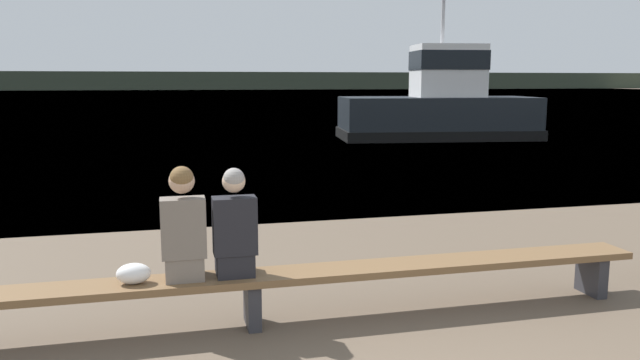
{
  "coord_description": "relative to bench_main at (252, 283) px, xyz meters",
  "views": [
    {
      "loc": [
        -1.44,
        -2.57,
        2.23
      ],
      "look_at": [
        0.66,
        5.87,
        0.84
      ],
      "focal_mm": 35.0,
      "sensor_mm": 36.0,
      "label": 1
    }
  ],
  "objects": [
    {
      "name": "water_surface",
      "position": [
        0.72,
        124.04,
        -0.4
      ],
      "size": [
        240.0,
        240.0,
        0.0
      ],
      "primitive_type": "plane",
      "color": "#386084",
      "rests_on": "ground"
    },
    {
      "name": "far_shoreline",
      "position": [
        0.72,
        153.56,
        1.74
      ],
      "size": [
        600.0,
        12.0,
        4.29
      ],
      "primitive_type": "cube",
      "color": "#384233",
      "rests_on": "ground"
    },
    {
      "name": "bench_main",
      "position": [
        0.0,
        0.0,
        0.0
      ],
      "size": [
        7.76,
        0.45,
        0.49
      ],
      "color": "brown",
      "rests_on": "ground"
    },
    {
      "name": "person_left",
      "position": [
        -0.59,
        -0.0,
        0.55
      ],
      "size": [
        0.38,
        0.36,
        1.02
      ],
      "color": "#70665B",
      "rests_on": "bench_main"
    },
    {
      "name": "person_right",
      "position": [
        -0.15,
        -0.0,
        0.52
      ],
      "size": [
        0.38,
        0.35,
        0.99
      ],
      "color": "black",
      "rests_on": "bench_main"
    },
    {
      "name": "shopping_bag",
      "position": [
        -1.03,
        -0.01,
        0.17
      ],
      "size": [
        0.29,
        0.2,
        0.18
      ],
      "color": "white",
      "rests_on": "bench_main"
    },
    {
      "name": "tugboat_red",
      "position": [
        9.58,
        16.87,
        0.72
      ],
      "size": [
        7.84,
        4.12,
        6.2
      ],
      "rotation": [
        0.0,
        0.0,
        1.44
      ],
      "color": "black",
      "rests_on": "water_surface"
    }
  ]
}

